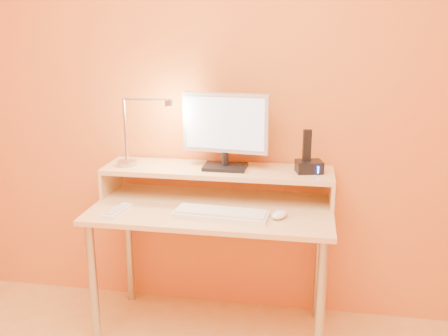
% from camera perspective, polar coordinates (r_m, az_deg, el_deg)
% --- Properties ---
extents(wall_back, '(3.00, 0.04, 2.50)m').
position_cam_1_polar(wall_back, '(2.68, -0.12, 8.61)').
color(wall_back, orange).
rests_on(wall_back, floor).
extents(desk_leg_fl, '(0.04, 0.04, 0.69)m').
position_cam_1_polar(desk_leg_fl, '(2.60, -14.76, -13.24)').
color(desk_leg_fl, '#ACACB1').
rests_on(desk_leg_fl, floor).
extents(desk_leg_fr, '(0.04, 0.04, 0.69)m').
position_cam_1_polar(desk_leg_fr, '(2.40, 11.00, -15.62)').
color(desk_leg_fr, '#ACACB1').
rests_on(desk_leg_fr, floor).
extents(desk_leg_bl, '(0.04, 0.04, 0.69)m').
position_cam_1_polar(desk_leg_bl, '(3.01, -10.85, -8.81)').
color(desk_leg_bl, '#ACACB1').
rests_on(desk_leg_bl, floor).
extents(desk_leg_br, '(0.04, 0.04, 0.69)m').
position_cam_1_polar(desk_leg_br, '(2.84, 10.84, -10.38)').
color(desk_leg_br, '#ACACB1').
rests_on(desk_leg_br, floor).
extents(desk_lower, '(1.20, 0.60, 0.02)m').
position_cam_1_polar(desk_lower, '(2.50, -1.37, -4.73)').
color(desk_lower, '#E9C982').
rests_on(desk_lower, floor).
extents(shelf_riser_left, '(0.02, 0.30, 0.14)m').
position_cam_1_polar(shelf_riser_left, '(2.78, -12.82, -1.28)').
color(shelf_riser_left, '#E9C982').
rests_on(shelf_riser_left, desk_lower).
extents(shelf_riser_right, '(0.02, 0.30, 0.14)m').
position_cam_1_polar(shelf_riser_right, '(2.58, 12.28, -2.59)').
color(shelf_riser_right, '#E9C982').
rests_on(shelf_riser_right, desk_lower).
extents(desk_shelf, '(1.20, 0.30, 0.02)m').
position_cam_1_polar(desk_shelf, '(2.59, -0.76, -0.27)').
color(desk_shelf, '#E9C982').
rests_on(desk_shelf, desk_lower).
extents(monitor_foot, '(0.22, 0.16, 0.02)m').
position_cam_1_polar(monitor_foot, '(2.58, 0.12, 0.14)').
color(monitor_foot, black).
rests_on(monitor_foot, desk_shelf).
extents(monitor_neck, '(0.04, 0.04, 0.07)m').
position_cam_1_polar(monitor_neck, '(2.57, 0.12, 1.09)').
color(monitor_neck, black).
rests_on(monitor_neck, monitor_foot).
extents(monitor_panel, '(0.45, 0.08, 0.31)m').
position_cam_1_polar(monitor_panel, '(2.54, 0.16, 5.19)').
color(monitor_panel, silver).
rests_on(monitor_panel, monitor_neck).
extents(monitor_back, '(0.40, 0.05, 0.26)m').
position_cam_1_polar(monitor_back, '(2.56, 0.25, 5.28)').
color(monitor_back, black).
rests_on(monitor_back, monitor_panel).
extents(monitor_screen, '(0.41, 0.04, 0.26)m').
position_cam_1_polar(monitor_screen, '(2.52, 0.09, 5.11)').
color(monitor_screen, silver).
rests_on(monitor_screen, monitor_panel).
extents(lamp_base, '(0.10, 0.10, 0.02)m').
position_cam_1_polar(lamp_base, '(2.69, -11.08, 0.55)').
color(lamp_base, '#ACACB1').
rests_on(lamp_base, desk_shelf).
extents(lamp_post, '(0.01, 0.01, 0.33)m').
position_cam_1_polar(lamp_post, '(2.65, -11.28, 4.26)').
color(lamp_post, '#ACACB1').
rests_on(lamp_post, lamp_base).
extents(lamp_arm, '(0.24, 0.01, 0.01)m').
position_cam_1_polar(lamp_arm, '(2.58, -8.96, 7.80)').
color(lamp_arm, '#ACACB1').
rests_on(lamp_arm, lamp_post).
extents(lamp_head, '(0.04, 0.04, 0.03)m').
position_cam_1_polar(lamp_head, '(2.55, -6.36, 7.45)').
color(lamp_head, '#ACACB1').
rests_on(lamp_head, lamp_arm).
extents(lamp_bulb, '(0.03, 0.03, 0.00)m').
position_cam_1_polar(lamp_bulb, '(2.55, -6.35, 7.09)').
color(lamp_bulb, '#FFEAC6').
rests_on(lamp_bulb, lamp_head).
extents(phone_dock, '(0.15, 0.13, 0.06)m').
position_cam_1_polar(phone_dock, '(2.54, 9.74, 0.15)').
color(phone_dock, black).
rests_on(phone_dock, desk_shelf).
extents(phone_handset, '(0.04, 0.03, 0.16)m').
position_cam_1_polar(phone_handset, '(2.51, 9.52, 2.58)').
color(phone_handset, black).
rests_on(phone_handset, phone_dock).
extents(phone_led, '(0.01, 0.00, 0.04)m').
position_cam_1_polar(phone_led, '(2.49, 10.77, -0.20)').
color(phone_led, '#1F69FF').
rests_on(phone_led, phone_dock).
extents(keyboard, '(0.46, 0.17, 0.02)m').
position_cam_1_polar(keyboard, '(2.37, -0.35, -5.37)').
color(keyboard, white).
rests_on(keyboard, desk_lower).
extents(mouse, '(0.10, 0.12, 0.04)m').
position_cam_1_polar(mouse, '(2.36, 6.38, -5.34)').
color(mouse, white).
rests_on(mouse, desk_lower).
extents(remote_control, '(0.09, 0.20, 0.02)m').
position_cam_1_polar(remote_control, '(2.47, -12.11, -4.84)').
color(remote_control, white).
rests_on(remote_control, desk_lower).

